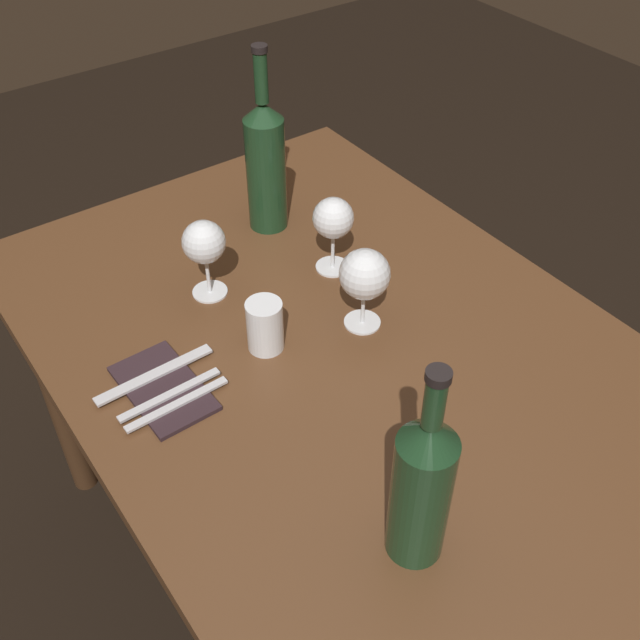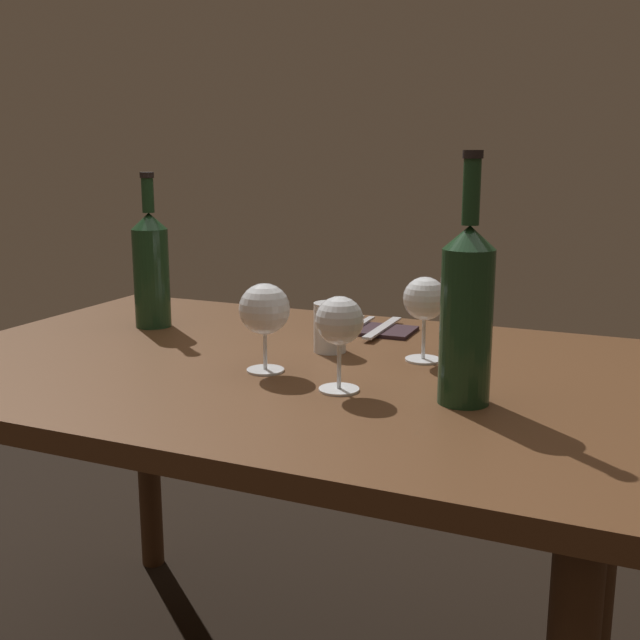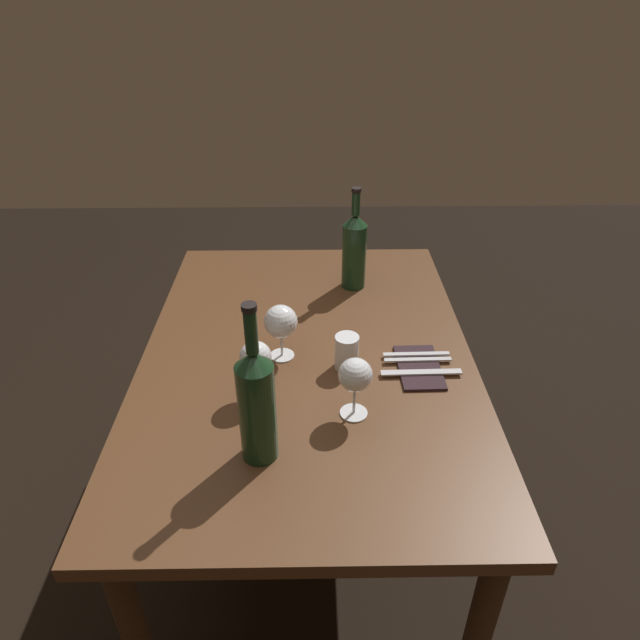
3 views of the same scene
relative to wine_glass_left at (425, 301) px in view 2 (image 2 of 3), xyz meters
name	(u,v)px [view 2 (image 2 of 3)]	position (x,y,z in m)	size (l,w,h in m)	color
dining_table	(275,407)	(-0.25, -0.11, -0.20)	(1.30, 0.90, 0.74)	#56351E
wine_glass_left	(425,301)	(0.00, 0.00, 0.00)	(0.08, 0.08, 0.16)	white
wine_glass_right	(339,323)	(-0.07, -0.23, 0.00)	(0.08, 0.08, 0.15)	white
wine_glass_centre	(265,310)	(-0.23, -0.18, 0.00)	(0.09, 0.09, 0.16)	white
wine_bottle	(151,267)	(-0.63, 0.04, 0.02)	(0.08, 0.08, 0.33)	#19381E
wine_bottle_second	(467,311)	(0.13, -0.21, 0.03)	(0.08, 0.08, 0.38)	#19381E
water_tumbler	(330,329)	(-0.18, -0.01, -0.07)	(0.06, 0.06, 0.10)	white
folded_napkin	(369,329)	(-0.17, 0.18, -0.11)	(0.19, 0.11, 0.01)	#2D1E23
fork_inner	(359,325)	(-0.20, 0.18, -0.10)	(0.02, 0.18, 0.00)	silver
fork_outer	(348,324)	(-0.22, 0.18, -0.10)	(0.02, 0.18, 0.00)	silver
table_knife	(383,328)	(-0.14, 0.18, -0.10)	(0.02, 0.21, 0.00)	silver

